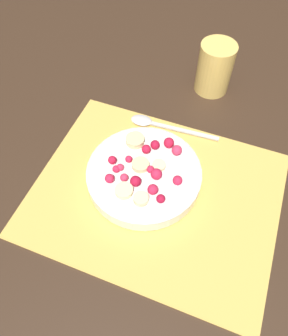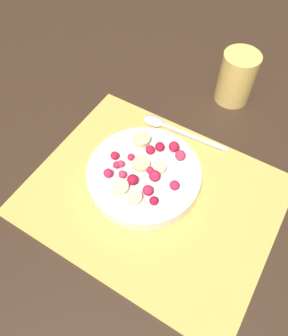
% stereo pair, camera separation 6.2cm
% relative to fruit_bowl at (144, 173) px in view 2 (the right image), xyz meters
% --- Properties ---
extents(ground_plane, '(3.00, 3.00, 0.00)m').
position_rel_fruit_bowl_xyz_m(ground_plane, '(-0.03, 0.02, -0.03)').
color(ground_plane, '#382619').
extents(placemat, '(0.46, 0.37, 0.01)m').
position_rel_fruit_bowl_xyz_m(placemat, '(-0.03, 0.02, -0.02)').
color(placemat, '#E0B251').
rests_on(placemat, ground_plane).
extents(fruit_bowl, '(0.22, 0.22, 0.05)m').
position_rel_fruit_bowl_xyz_m(fruit_bowl, '(0.00, 0.00, 0.00)').
color(fruit_bowl, white).
rests_on(fruit_bowl, placemat).
extents(spoon, '(0.20, 0.03, 0.01)m').
position_rel_fruit_bowl_xyz_m(spoon, '(0.03, -0.14, -0.02)').
color(spoon, silver).
rests_on(spoon, placemat).
extents(drinking_glass, '(0.08, 0.08, 0.12)m').
position_rel_fruit_bowl_xyz_m(drinking_glass, '(-0.06, -0.31, 0.03)').
color(drinking_glass, '#F4CC66').
rests_on(drinking_glass, ground_plane).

